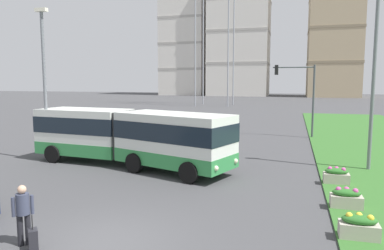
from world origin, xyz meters
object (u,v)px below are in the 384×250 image
Objects in this scene: car_silver_hatch at (173,121)px; streetlight_left at (44,79)px; flower_planter_1 at (346,198)px; streetlight_median at (374,70)px; flower_planter_0 at (359,226)px; apartment_tower_west at (187,34)px; traffic_light_far_right at (300,88)px; flower_planter_2 at (336,175)px; articulated_bus at (130,136)px; apartment_tower_westcentre at (239,34)px; pedestrian_crossing at (23,211)px; apartment_tower_centre at (335,14)px; rolling_suitcase at (33,239)px.

streetlight_left is at bearing -98.97° from car_silver_hatch.
car_silver_hatch is at bearing 81.03° from streetlight_left.
flower_planter_1 is 0.12× the size of streetlight_median.
flower_planter_0 is 116.99m from apartment_tower_west.
flower_planter_2 is at bearing -84.03° from traffic_light_far_right.
flower_planter_0 is (13.10, -22.33, -0.33)m from car_silver_hatch.
streetlight_median is 108.37m from apartment_tower_west.
articulated_bus is 16.08m from traffic_light_far_right.
streetlight_median is at bearing 59.48° from flower_planter_2.
flower_planter_2 is (10.43, -0.90, -1.23)m from articulated_bus.
flower_planter_2 is 0.19× the size of traffic_light_far_right.
apartment_tower_west is at bearing 105.42° from car_silver_hatch.
apartment_tower_westcentre is at bearing 91.90° from streetlight_left.
car_silver_hatch is 85.22m from apartment_tower_westcentre.
flower_planter_2 is 16.17m from streetlight_left.
traffic_light_far_right is 0.15× the size of apartment_tower_west.
apartment_tower_westcentre reaches higher than flower_planter_1.
pedestrian_crossing is at bearing -108.62° from traffic_light_far_right.
apartment_tower_west reaches higher than articulated_bus.
streetlight_left reaches higher than car_silver_hatch.
apartment_tower_west is (-23.96, 86.87, 19.42)m from car_silver_hatch.
streetlight_left reaches higher than flower_planter_0.
flower_planter_0 is (9.17, 2.86, -0.58)m from pedestrian_crossing.
flower_planter_1 is at bearing -85.16° from traffic_light_far_right.
flower_planter_0 is 0.03× the size of apartment_tower_west.
articulated_bus reaches higher than pedestrian_crossing.
streetlight_median is 96.51m from apartment_tower_centre.
traffic_light_far_right is (7.25, 23.06, 3.73)m from rolling_suitcase.
apartment_tower_west is (-37.06, 103.23, 19.75)m from flower_planter_2.
apartment_tower_centre is (8.75, 97.72, 23.07)m from flower_planter_2.
streetlight_median reaches higher than rolling_suitcase.
rolling_suitcase reaches higher than flower_planter_1.
apartment_tower_centre reaches higher than apartment_tower_west.
apartment_tower_centre is (17.92, 106.55, 22.49)m from pedestrian_crossing.
traffic_light_far_right is at bearing 95.97° from flower_planter_2.
streetlight_median is 99.35m from apartment_tower_westcentre.
rolling_suitcase is at bearing -55.06° from streetlight_left.
articulated_bus reaches higher than flower_planter_1.
pedestrian_crossing is 110.14m from apartment_tower_westcentre.
car_silver_hatch reaches higher than flower_planter_1.
apartment_tower_westcentre is 27.96m from apartment_tower_centre.
car_silver_hatch is 0.11× the size of apartment_tower_west.
car_silver_hatch is 0.53× the size of streetlight_left.
apartment_tower_westcentre is (-17.36, 85.33, 15.16)m from traffic_light_far_right.
articulated_bus is at bearing -80.23° from car_silver_hatch.
apartment_tower_centre is (8.75, 101.00, 23.07)m from flower_planter_1.
streetlight_left is at bearing -178.52° from articulated_bus.
flower_planter_0 is 0.02× the size of apartment_tower_centre.
pedestrian_crossing is 1.58× the size of flower_planter_1.
flower_planter_1 is 0.03× the size of apartment_tower_west.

